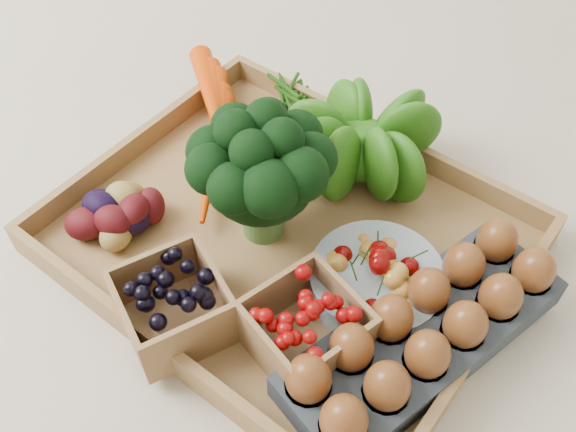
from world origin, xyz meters
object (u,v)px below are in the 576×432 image
Objects in this scene: tray at (288,242)px; broccoli at (262,194)px; cherry_bowl at (376,283)px; egg_carton at (423,338)px.

broccoli is at bearing -167.66° from tray.
egg_carton is at bearing -19.49° from cherry_bowl.
egg_carton is (0.08, -0.03, -0.00)m from cherry_bowl.
broccoli is 0.52× the size of egg_carton.
tray is 0.14m from cherry_bowl.
egg_carton is at bearing -8.21° from tray.
broccoli is at bearing -178.20° from cherry_bowl.
cherry_bowl is 0.09m from egg_carton.
cherry_bowl is (0.13, -0.00, 0.03)m from tray.
broccoli is (-0.04, -0.01, 0.08)m from tray.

